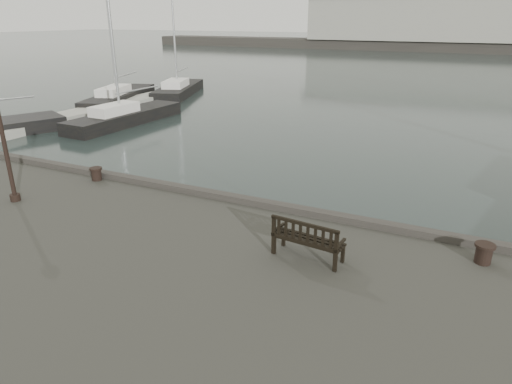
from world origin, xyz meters
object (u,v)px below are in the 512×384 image
at_px(bench, 307,246).
at_px(yacht_b, 120,99).
at_px(bollard_left, 96,174).
at_px(yacht_c, 126,120).
at_px(bollard_right, 484,254).
at_px(yacht_d, 179,92).
at_px(lamp_post, 0,121).

relative_size(bench, yacht_b, 0.12).
xyz_separation_m(bollard_left, yacht_c, (-9.69, 12.38, -1.52)).
xyz_separation_m(bollard_right, yacht_c, (-20.96, 12.79, -1.53)).
bearing_deg(bollard_left, bench, -13.38).
bearing_deg(yacht_d, yacht_c, -91.80).
height_order(yacht_b, yacht_d, yacht_b).
bearing_deg(yacht_d, bench, -70.61).
bearing_deg(lamp_post, yacht_b, 125.29).
xyz_separation_m(yacht_b, yacht_c, (5.82, -6.05, -0.00)).
distance_m(bollard_right, yacht_b, 32.78).
bearing_deg(bench, bollard_left, 172.62).
relative_size(yacht_b, yacht_d, 1.16).
relative_size(bollard_right, yacht_d, 0.04).
distance_m(bench, yacht_c, 22.64).
xyz_separation_m(bench, yacht_c, (-17.52, 14.24, -1.60)).
xyz_separation_m(yacht_b, yacht_d, (1.97, 5.42, -0.02)).
xyz_separation_m(lamp_post, yacht_c, (-8.89, 14.74, -3.60)).
xyz_separation_m(bollard_left, bollard_right, (11.27, -0.41, 0.01)).
relative_size(bollard_left, yacht_c, 0.03).
bearing_deg(bollard_left, yacht_d, 119.59).
bearing_deg(yacht_b, lamp_post, -73.24).
height_order(bollard_right, yacht_b, yacht_b).
height_order(bench, lamp_post, lamp_post).
xyz_separation_m(bench, bollard_right, (3.43, 1.45, -0.07)).
height_order(bench, yacht_d, yacht_d).
bearing_deg(bollard_left, yacht_b, 130.09).
height_order(bench, yacht_c, yacht_c).
relative_size(lamp_post, yacht_d, 0.30).
xyz_separation_m(bollard_right, yacht_b, (-26.78, 18.84, -1.53)).
distance_m(yacht_b, yacht_d, 5.76).
bearing_deg(lamp_post, bench, 3.26).
height_order(yacht_c, yacht_d, yacht_c).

